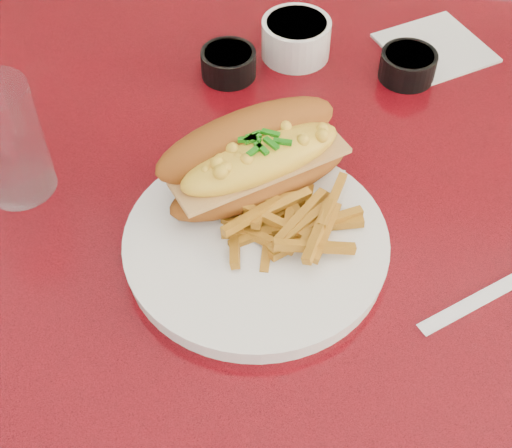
# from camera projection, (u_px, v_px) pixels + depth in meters

# --- Properties ---
(diner_table) EXTENTS (1.23, 0.83, 0.77)m
(diner_table) POSITION_uv_depth(u_px,v_px,m) (353.00, 280.00, 0.88)
(diner_table) COLOR #B80B19
(diner_table) RESTS_ON ground
(booth_bench_far) EXTENTS (1.20, 0.51, 0.90)m
(booth_bench_far) POSITION_uv_depth(u_px,v_px,m) (342.00, 79.00, 1.65)
(booth_bench_far) COLOR maroon
(booth_bench_far) RESTS_ON ground
(dinner_plate) EXTENTS (0.34, 0.34, 0.02)m
(dinner_plate) POSITION_uv_depth(u_px,v_px,m) (256.00, 244.00, 0.70)
(dinner_plate) COLOR white
(dinner_plate) RESTS_ON diner_table
(mac_hoagie) EXTENTS (0.22, 0.19, 0.09)m
(mac_hoagie) POSITION_uv_depth(u_px,v_px,m) (256.00, 158.00, 0.71)
(mac_hoagie) COLOR #914C17
(mac_hoagie) RESTS_ON dinner_plate
(fries_pile) EXTENTS (0.14, 0.13, 0.03)m
(fries_pile) POSITION_uv_depth(u_px,v_px,m) (284.00, 207.00, 0.69)
(fries_pile) COLOR #C68521
(fries_pile) RESTS_ON dinner_plate
(fork) EXTENTS (0.04, 0.16, 0.00)m
(fork) POSITION_uv_depth(u_px,v_px,m) (324.00, 222.00, 0.70)
(fork) COLOR silver
(fork) RESTS_ON dinner_plate
(gravy_ramekin) EXTENTS (0.11, 0.11, 0.05)m
(gravy_ramekin) POSITION_uv_depth(u_px,v_px,m) (296.00, 37.00, 0.89)
(gravy_ramekin) COLOR white
(gravy_ramekin) RESTS_ON diner_table
(sauce_cup_left) EXTENTS (0.08, 0.08, 0.03)m
(sauce_cup_left) POSITION_uv_depth(u_px,v_px,m) (228.00, 62.00, 0.87)
(sauce_cup_left) COLOR black
(sauce_cup_left) RESTS_ON diner_table
(sauce_cup_right) EXTENTS (0.09, 0.09, 0.03)m
(sauce_cup_right) POSITION_uv_depth(u_px,v_px,m) (408.00, 64.00, 0.87)
(sauce_cup_right) COLOR black
(sauce_cup_right) RESTS_ON diner_table
(water_tumbler) EXTENTS (0.08, 0.08, 0.13)m
(water_tumbler) POSITION_uv_depth(u_px,v_px,m) (6.00, 141.00, 0.71)
(water_tumbler) COLOR silver
(water_tumbler) RESTS_ON diner_table
(knife) EXTENTS (0.16, 0.12, 0.01)m
(knife) POSITION_uv_depth(u_px,v_px,m) (512.00, 282.00, 0.68)
(knife) COLOR silver
(knife) RESTS_ON diner_table
(paper_napkin) EXTENTS (0.17, 0.17, 0.00)m
(paper_napkin) POSITION_uv_depth(u_px,v_px,m) (435.00, 48.00, 0.92)
(paper_napkin) COLOR silver
(paper_napkin) RESTS_ON diner_table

